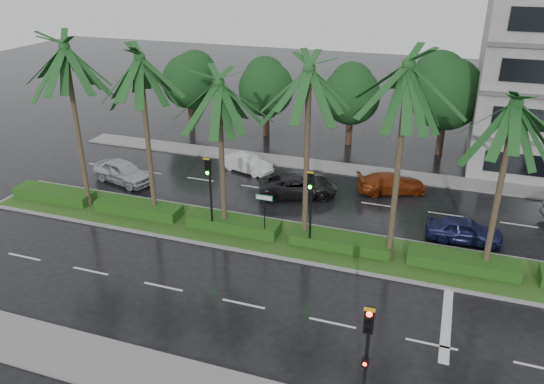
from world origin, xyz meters
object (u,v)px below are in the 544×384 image
(car_darkgrey, at_px, (298,186))
(car_blue, at_px, (464,230))
(signal_near, at_px, (366,356))
(street_sign, at_px, (264,206))
(car_silver, at_px, (123,172))
(car_red, at_px, (391,183))
(signal_median_left, at_px, (209,184))
(car_white, at_px, (247,163))

(car_darkgrey, height_order, car_blue, car_darkgrey)
(signal_near, bearing_deg, car_blue, 77.37)
(street_sign, distance_m, car_silver, 12.51)
(car_darkgrey, bearing_deg, car_blue, -127.05)
(car_red, bearing_deg, signal_median_left, 112.94)
(signal_median_left, xyz_separation_m, street_sign, (3.00, 0.18, -0.87))
(signal_near, relative_size, car_silver, 0.98)
(car_white, height_order, car_red, car_red)
(signal_median_left, height_order, street_sign, signal_median_left)
(signal_near, bearing_deg, signal_median_left, 135.91)
(car_silver, bearing_deg, signal_near, -112.36)
(signal_median_left, height_order, car_white, signal_median_left)
(car_blue, bearing_deg, street_sign, 106.36)
(signal_near, bearing_deg, car_red, 94.63)
(signal_near, height_order, car_silver, signal_near)
(car_white, bearing_deg, car_silver, 138.33)
(street_sign, height_order, car_darkgrey, street_sign)
(car_darkgrey, xyz_separation_m, car_blue, (10.00, -2.69, -0.02))
(signal_near, distance_m, car_darkgrey, 17.63)
(signal_near, height_order, car_white, signal_near)
(car_darkgrey, xyz_separation_m, car_red, (5.50, 2.44, -0.06))
(car_silver, bearing_deg, car_darkgrey, -66.07)
(signal_median_left, height_order, car_silver, signal_median_left)
(signal_median_left, relative_size, car_red, 1.01)
(signal_near, distance_m, car_silver, 23.53)
(signal_median_left, bearing_deg, car_darkgrey, 64.86)
(car_silver, bearing_deg, car_blue, -77.23)
(signal_median_left, bearing_deg, street_sign, 3.47)
(car_white, height_order, car_blue, car_blue)
(signal_near, xyz_separation_m, car_white, (-11.50, 18.75, -1.89))
(street_sign, bearing_deg, signal_median_left, -176.53)
(car_darkgrey, height_order, car_red, car_darkgrey)
(car_darkgrey, bearing_deg, car_white, 37.32)
(car_silver, distance_m, car_red, 17.64)
(car_red, relative_size, car_blue, 1.10)
(signal_near, bearing_deg, car_silver, 142.53)
(signal_near, xyz_separation_m, car_darkgrey, (-7.00, 16.08, -1.82))
(car_blue, bearing_deg, car_silver, 84.63)
(signal_median_left, distance_m, car_red, 12.48)
(car_blue, bearing_deg, signal_median_left, 102.87)
(street_sign, distance_m, car_darkgrey, 6.37)
(car_white, bearing_deg, street_sign, -136.93)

